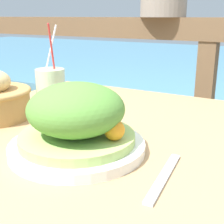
% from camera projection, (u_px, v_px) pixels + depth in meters
% --- Properties ---
extents(patio_table, '(1.03, 0.89, 0.77)m').
position_uv_depth(patio_table, '(128.00, 180.00, 0.73)').
color(patio_table, tan).
rests_on(patio_table, ground_plane).
extents(railing_fence, '(2.80, 0.08, 1.03)m').
position_uv_depth(railing_fence, '(206.00, 82.00, 1.29)').
color(railing_fence, brown).
rests_on(railing_fence, ground_plane).
extents(salad_plate, '(0.27, 0.27, 0.14)m').
position_uv_depth(salad_plate, '(77.00, 123.00, 0.62)').
color(salad_plate, white).
rests_on(salad_plate, patio_table).
extents(drink_glass, '(0.08, 0.08, 0.25)m').
position_uv_depth(drink_glass, '(51.00, 92.00, 0.85)').
color(drink_glass, beige).
rests_on(drink_glass, patio_table).
extents(fork, '(0.03, 0.18, 0.00)m').
position_uv_depth(fork, '(164.00, 177.00, 0.53)').
color(fork, silver).
rests_on(fork, patio_table).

